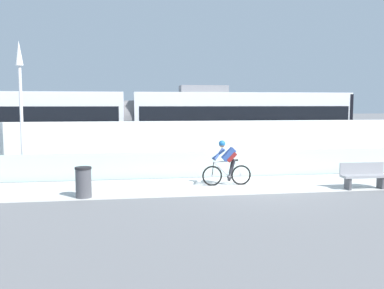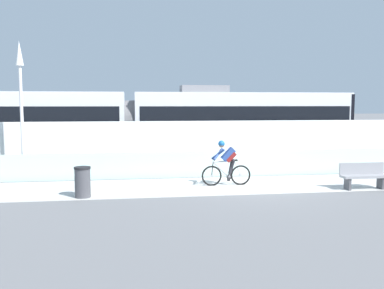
{
  "view_description": "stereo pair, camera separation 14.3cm",
  "coord_description": "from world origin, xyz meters",
  "px_view_note": "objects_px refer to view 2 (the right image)",
  "views": [
    {
      "loc": [
        -4.45,
        -14.36,
        2.9
      ],
      "look_at": [
        -1.87,
        2.35,
        1.25
      ],
      "focal_mm": 39.39,
      "sensor_mm": 36.0,
      "label": 1
    },
    {
      "loc": [
        -4.31,
        -14.39,
        2.9
      ],
      "look_at": [
        -1.87,
        2.35,
        1.25
      ],
      "focal_mm": 39.39,
      "sensor_mm": 36.0,
      "label": 2
    }
  ],
  "objects_px": {
    "lamp_post_antenna": "(21,93)",
    "bench": "(363,175)",
    "trash_bin": "(83,182)",
    "tram": "(129,124)",
    "cyclist_on_bike": "(227,164)"
  },
  "relations": [
    {
      "from": "tram",
      "to": "trash_bin",
      "type": "bearing_deg",
      "value": -100.02
    },
    {
      "from": "tram",
      "to": "bench",
      "type": "relative_size",
      "value": 14.1
    },
    {
      "from": "lamp_post_antenna",
      "to": "bench",
      "type": "distance_m",
      "value": 12.63
    },
    {
      "from": "bench",
      "to": "tram",
      "type": "bearing_deg",
      "value": 133.98
    },
    {
      "from": "trash_bin",
      "to": "tram",
      "type": "bearing_deg",
      "value": 79.98
    },
    {
      "from": "cyclist_on_bike",
      "to": "bench",
      "type": "height_order",
      "value": "cyclist_on_bike"
    },
    {
      "from": "trash_bin",
      "to": "bench",
      "type": "bearing_deg",
      "value": -0.22
    },
    {
      "from": "cyclist_on_bike",
      "to": "bench",
      "type": "relative_size",
      "value": 1.11
    },
    {
      "from": "lamp_post_antenna",
      "to": "trash_bin",
      "type": "bearing_deg",
      "value": -53.2
    },
    {
      "from": "cyclist_on_bike",
      "to": "bench",
      "type": "xyz_separation_m",
      "value": [
        4.46,
        -1.29,
        -0.3
      ]
    },
    {
      "from": "trash_bin",
      "to": "bench",
      "type": "xyz_separation_m",
      "value": [
        9.28,
        -0.04,
        -0.0
      ]
    },
    {
      "from": "cyclist_on_bike",
      "to": "trash_bin",
      "type": "distance_m",
      "value": 4.99
    },
    {
      "from": "tram",
      "to": "bench",
      "type": "xyz_separation_m",
      "value": [
        7.85,
        -8.14,
        -1.41
      ]
    },
    {
      "from": "cyclist_on_bike",
      "to": "bench",
      "type": "distance_m",
      "value": 4.65
    },
    {
      "from": "tram",
      "to": "bench",
      "type": "distance_m",
      "value": 11.39
    }
  ]
}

